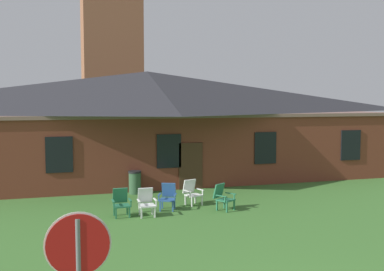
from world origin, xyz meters
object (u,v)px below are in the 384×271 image
Objects in this scene: lawn_chair_by_porch at (121,202)px; lawn_chair_left_end at (168,196)px; lawn_chair_right_end at (223,196)px; trash_bin at (135,182)px; lawn_chair_middle at (192,192)px; lawn_chair_near_door at (146,201)px.

lawn_chair_by_porch and lawn_chair_left_end have the same top height.
lawn_chair_right_end is 4.61m from trash_bin.
lawn_chair_right_end is 0.98× the size of trash_bin.
lawn_chair_middle is at bearing -56.32° from trash_bin.
lawn_chair_left_end is 1.00× the size of lawn_chair_right_end.
trash_bin is (-1.77, 2.66, -0.00)m from lawn_chair_middle.
lawn_chair_by_porch is at bearing 165.90° from lawn_chair_near_door.
lawn_chair_by_porch and lawn_chair_near_door have the same top height.
lawn_chair_middle is 0.98× the size of trash_bin.
lawn_chair_middle is (2.85, 0.96, 0.00)m from lawn_chair_by_porch.
trash_bin is (1.07, 3.62, -0.00)m from lawn_chair_by_porch.
lawn_chair_left_end is (0.94, 0.68, 0.00)m from lawn_chair_near_door.
lawn_chair_left_end and lawn_chair_middle have the same top height.
lawn_chair_by_porch is 3.77m from trash_bin.
trash_bin is at bearing 124.75° from lawn_chair_right_end.
lawn_chair_near_door is (0.85, -0.21, 0.00)m from lawn_chair_by_porch.
lawn_chair_near_door and lawn_chair_middle have the same top height.
lawn_chair_middle is 3.20m from trash_bin.
lawn_chair_left_end is at bearing 14.73° from lawn_chair_by_porch.
lawn_chair_near_door is at bearing -149.63° from lawn_chair_middle.
lawn_chair_by_porch is at bearing -161.41° from lawn_chair_middle.
lawn_chair_middle is 1.00× the size of lawn_chair_right_end.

